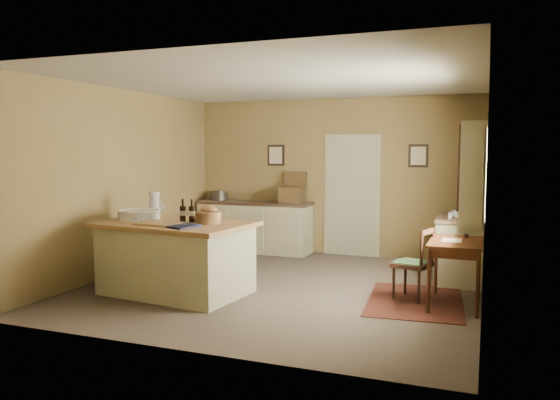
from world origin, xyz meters
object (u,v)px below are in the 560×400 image
at_px(desk_chair, 412,265).
at_px(right_cabinet, 461,248).
at_px(sideboard, 255,225).
at_px(writing_desk, 456,249).
at_px(shelving_unit, 475,200).
at_px(work_island, 175,256).

distance_m(desk_chair, right_cabinet, 1.32).
height_order(sideboard, writing_desk, sideboard).
bearing_deg(sideboard, desk_chair, -36.10).
relative_size(right_cabinet, shelving_unit, 0.51).
bearing_deg(writing_desk, shelving_unit, 85.38).
bearing_deg(writing_desk, work_island, -168.49).
height_order(work_island, shelving_unit, shelving_unit).
xyz_separation_m(sideboard, right_cabinet, (3.54, -1.00, -0.02)).
bearing_deg(right_cabinet, writing_desk, -89.99).
bearing_deg(desk_chair, work_island, -148.37).
distance_m(work_island, shelving_unit, 4.42).
bearing_deg(desk_chair, right_cabinet, 84.10).
relative_size(desk_chair, right_cabinet, 0.77).
xyz_separation_m(work_island, shelving_unit, (3.51, 2.62, 0.60)).
bearing_deg(shelving_unit, desk_chair, -109.62).
relative_size(work_island, writing_desk, 2.04).
bearing_deg(right_cabinet, shelving_unit, 76.20).
height_order(work_island, writing_desk, work_island).
bearing_deg(shelving_unit, writing_desk, -94.62).
relative_size(work_island, desk_chair, 2.30).
xyz_separation_m(writing_desk, desk_chair, (-0.50, 0.08, -0.24)).
relative_size(sideboard, writing_desk, 2.14).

